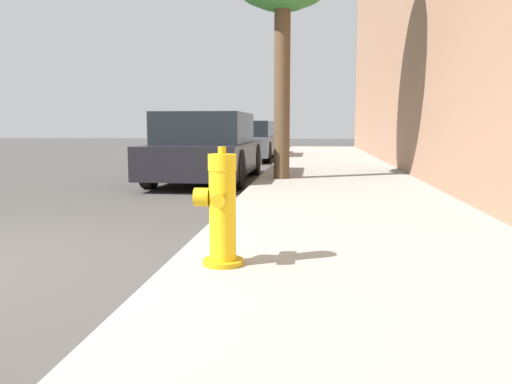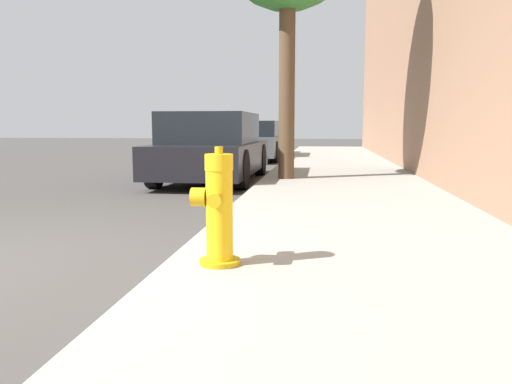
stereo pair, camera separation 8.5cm
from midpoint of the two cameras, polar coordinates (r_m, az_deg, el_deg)
The scene contains 4 objects.
sidewalk_slab at distance 3.56m, azimuth 13.85°, elevation -9.42°, with size 2.89×40.00×0.16m.
fire_hydrant at distance 3.41m, azimuth -3.62°, elevation -2.12°, with size 0.33×0.35×0.81m.
parked_car_near at distance 10.03m, azimuth -4.75°, elevation 5.00°, with size 1.78×4.20×1.36m.
parked_car_mid at distance 16.39m, azimuth 0.00°, elevation 5.86°, with size 1.73×4.39×1.26m.
Camera 2 is at (2.78, -3.38, 1.11)m, focal length 35.00 mm.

